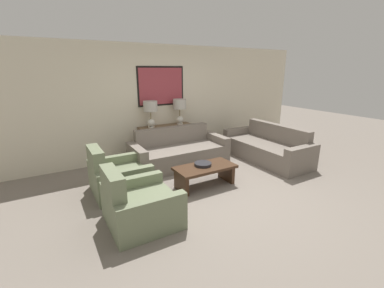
{
  "coord_description": "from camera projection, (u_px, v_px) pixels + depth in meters",
  "views": [
    {
      "loc": [
        -2.51,
        -3.27,
        2.09
      ],
      "look_at": [
        -0.03,
        0.98,
        0.65
      ],
      "focal_mm": 24.0,
      "sensor_mm": 36.0,
      "label": 1
    }
  ],
  "objects": [
    {
      "name": "armchair_near_camera",
      "position": [
        139.0,
        206.0,
        3.55
      ],
      "size": [
        0.93,
        0.93,
        0.86
      ],
      "color": "#707A5B",
      "rests_on": "ground_plane"
    },
    {
      "name": "console_table",
      "position": [
        166.0,
        141.0,
        6.28
      ],
      "size": [
        1.31,
        0.39,
        0.78
      ],
      "color": "brown",
      "rests_on": "ground_plane"
    },
    {
      "name": "couch_by_side",
      "position": [
        267.0,
        148.0,
        6.09
      ],
      "size": [
        0.9,
        2.15,
        0.82
      ],
      "color": "slate",
      "rests_on": "ground_plane"
    },
    {
      "name": "decorative_bowl",
      "position": [
        203.0,
        164.0,
        4.72
      ],
      "size": [
        0.32,
        0.32,
        0.05
      ],
      "color": "#232328",
      "rests_on": "coffee_table"
    },
    {
      "name": "coffee_table",
      "position": [
        205.0,
        171.0,
        4.71
      ],
      "size": [
        1.12,
        0.55,
        0.39
      ],
      "color": "#3D2616",
      "rests_on": "ground_plane"
    },
    {
      "name": "armchair_near_back_wall",
      "position": [
        118.0,
        177.0,
        4.48
      ],
      "size": [
        0.93,
        0.93,
        0.86
      ],
      "color": "#707A5B",
      "rests_on": "ground_plane"
    },
    {
      "name": "table_lamp_left",
      "position": [
        150.0,
        109.0,
        5.87
      ],
      "size": [
        0.32,
        0.32,
        0.62
      ],
      "color": "silver",
      "rests_on": "console_table"
    },
    {
      "name": "table_lamp_right",
      "position": [
        180.0,
        107.0,
        6.24
      ],
      "size": [
        0.32,
        0.32,
        0.62
      ],
      "color": "silver",
      "rests_on": "console_table"
    },
    {
      "name": "back_wall",
      "position": [
        161.0,
        102.0,
        6.25
      ],
      "size": [
        8.49,
        0.12,
        2.65
      ],
      "color": "beige",
      "rests_on": "ground_plane"
    },
    {
      "name": "couch_by_back_wall",
      "position": [
        179.0,
        153.0,
        5.77
      ],
      "size": [
        2.15,
        0.9,
        0.82
      ],
      "color": "slate",
      "rests_on": "ground_plane"
    },
    {
      "name": "ground_plane",
      "position": [
        221.0,
        193.0,
        4.51
      ],
      "size": [
        20.0,
        20.0,
        0.0
      ],
      "primitive_type": "plane",
      "color": "slate"
    }
  ]
}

